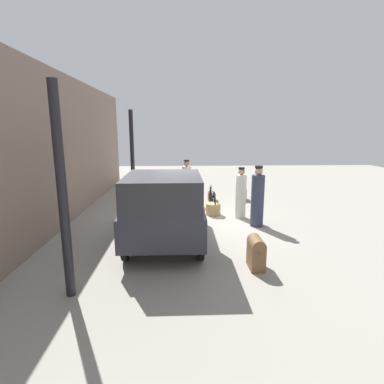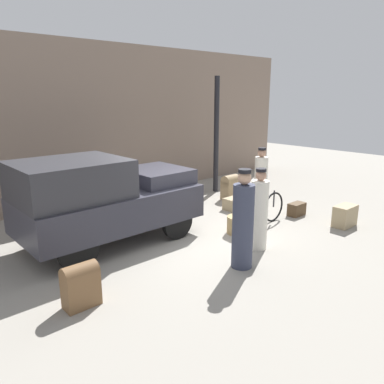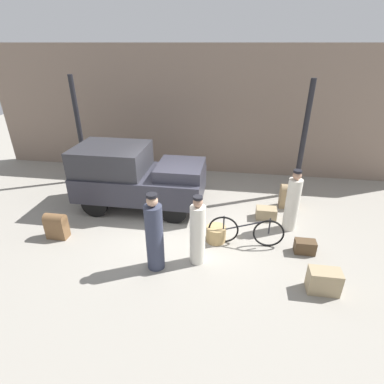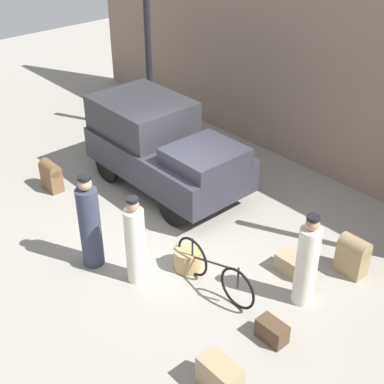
% 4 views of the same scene
% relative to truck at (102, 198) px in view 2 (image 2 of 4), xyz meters
% --- Properties ---
extents(ground_plane, '(30.00, 30.00, 0.00)m').
position_rel_truck_xyz_m(ground_plane, '(1.62, -0.94, -1.00)').
color(ground_plane, gray).
extents(station_building_facade, '(16.00, 0.15, 4.50)m').
position_rel_truck_xyz_m(station_building_facade, '(1.62, 3.13, 1.25)').
color(station_building_facade, gray).
rests_on(station_building_facade, ground).
extents(canopy_pillar_right, '(0.16, 0.16, 3.61)m').
position_rel_truck_xyz_m(canopy_pillar_right, '(4.92, 1.55, 0.80)').
color(canopy_pillar_right, black).
rests_on(canopy_pillar_right, ground).
extents(truck, '(3.70, 1.82, 1.85)m').
position_rel_truck_xyz_m(truck, '(0.00, 0.00, 0.00)').
color(truck, black).
rests_on(truck, ground).
extents(bicycle, '(1.83, 0.04, 0.80)m').
position_rel_truck_xyz_m(bicycle, '(3.26, -1.54, -0.62)').
color(bicycle, black).
rests_on(bicycle, ground).
extents(wicker_basket, '(0.50, 0.50, 0.40)m').
position_rel_truck_xyz_m(wicker_basket, '(2.54, -1.49, -0.80)').
color(wicker_basket, tan).
rests_on(wicker_basket, ground).
extents(conductor_in_dark_uniform, '(0.35, 0.35, 1.69)m').
position_rel_truck_xyz_m(conductor_in_dark_uniform, '(4.43, -0.63, -0.23)').
color(conductor_in_dark_uniform, silver).
rests_on(conductor_in_dark_uniform, ground).
extents(porter_with_bicycle, '(0.34, 0.34, 1.67)m').
position_rel_truck_xyz_m(porter_with_bicycle, '(2.18, -2.34, -0.24)').
color(porter_with_bicycle, silver).
rests_on(porter_with_bicycle, ground).
extents(porter_carrying_trunk, '(0.38, 0.38, 1.82)m').
position_rel_truck_xyz_m(porter_carrying_trunk, '(1.30, -2.67, -0.17)').
color(porter_carrying_trunk, '#33384C').
rests_on(porter_carrying_trunk, ground).
extents(suitcase_black_upright, '(0.52, 0.29, 0.68)m').
position_rel_truck_xyz_m(suitcase_black_upright, '(-1.48, -1.95, -0.64)').
color(suitcase_black_upright, brown).
rests_on(suitcase_black_upright, ground).
extents(suitcase_tan_flat, '(0.51, 0.34, 0.74)m').
position_rel_truck_xyz_m(suitcase_tan_flat, '(4.55, 0.58, -0.61)').
color(suitcase_tan_flat, '#937A56').
rests_on(suitcase_tan_flat, ground).
extents(trunk_wicker_pale, '(0.57, 0.36, 0.32)m').
position_rel_truck_xyz_m(trunk_wicker_pale, '(3.86, -0.19, -0.84)').
color(trunk_wicker_pale, '#9E8966').
rests_on(trunk_wicker_pale, ground).
extents(trunk_umber_medium, '(0.62, 0.35, 0.51)m').
position_rel_truck_xyz_m(trunk_umber_medium, '(4.79, -2.89, -0.75)').
color(trunk_umber_medium, '#9E8966').
rests_on(trunk_umber_medium, ground).
extents(trunk_large_brown, '(0.48, 0.28, 0.33)m').
position_rel_truck_xyz_m(trunk_large_brown, '(4.66, -1.66, -0.84)').
color(trunk_large_brown, '#4C3823').
rests_on(trunk_large_brown, ground).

